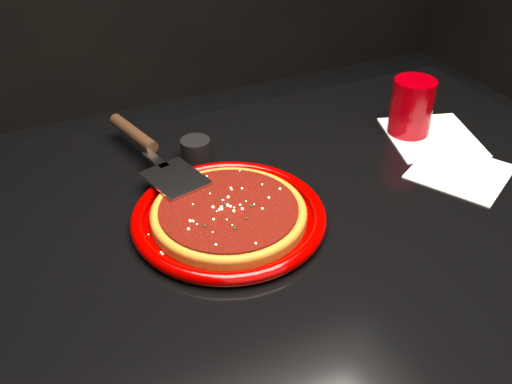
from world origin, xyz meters
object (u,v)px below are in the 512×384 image
at_px(table, 282,378).
at_px(cup, 411,108).
at_px(ramekin, 196,150).
at_px(plate, 229,217).
at_px(pizza_server, 153,151).

xyz_separation_m(table, cup, (0.34, 0.15, 0.43)).
height_order(cup, ramekin, cup).
distance_m(cup, ramekin, 0.41).
bearing_deg(table, plate, 152.87).
relative_size(table, pizza_server, 3.58).
height_order(table, plate, plate).
relative_size(table, ramekin, 22.72).
height_order(pizza_server, ramekin, pizza_server).
height_order(plate, ramekin, ramekin).
bearing_deg(ramekin, plate, -95.47).
relative_size(table, plate, 4.02).
bearing_deg(cup, table, -155.93).
distance_m(pizza_server, ramekin, 0.08).
xyz_separation_m(pizza_server, cup, (0.48, -0.08, 0.02)).
height_order(table, pizza_server, pizza_server).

